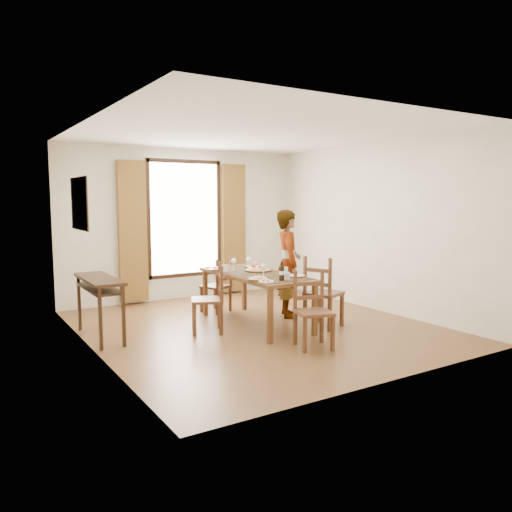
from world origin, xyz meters
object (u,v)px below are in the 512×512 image
console_table (99,286)px  man (288,263)px  dining_table (256,277)px  pasta_platter (258,268)px

console_table → man: man is taller
dining_table → pasta_platter: 0.21m
console_table → dining_table: 2.14m
man → pasta_platter: size_ratio=4.11×
console_table → pasta_platter: size_ratio=3.00×
dining_table → pasta_platter: pasta_platter is taller
console_table → pasta_platter: (2.21, -0.35, 0.12)m
dining_table → console_table: bearing=167.1°
console_table → pasta_platter: bearing=-9.1°
man → pasta_platter: 0.59m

